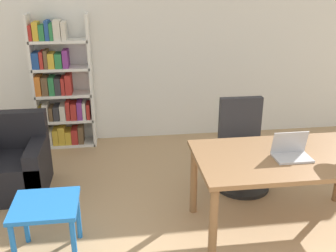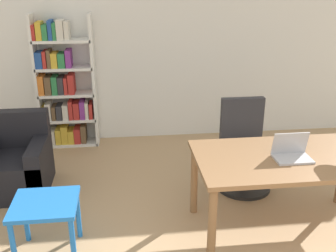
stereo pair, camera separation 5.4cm
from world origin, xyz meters
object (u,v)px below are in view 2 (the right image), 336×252
armchair (16,166)px  office_chair (244,151)px  side_table_blue (46,211)px  bookshelf (63,89)px  laptop (292,153)px  desk (289,166)px

armchair → office_chair: bearing=-4.6°
side_table_blue → bookshelf: bookshelf is taller
laptop → side_table_blue: 2.11m
office_chair → armchair: 2.50m
desk → bookshelf: 3.17m
office_chair → bookshelf: 2.54m
laptop → bookshelf: bookshelf is taller
desk → side_table_blue: 2.10m
desk → bookshelf: bookshelf is taller
office_chair → armchair: bearing=175.4°
desk → laptop: laptop is taller
bookshelf → office_chair: bearing=-33.8°
side_table_blue → bookshelf: bearing=93.1°
desk → bookshelf: size_ratio=0.93×
office_chair → side_table_blue: office_chair is taller
desk → office_chair: 0.91m
laptop → bookshelf: bearing=133.6°
desk → armchair: 2.85m
side_table_blue → bookshelf: 2.40m
desk → office_chair: office_chair is taller
side_table_blue → armchair: size_ratio=0.63×
desk → armchair: armchair is taller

